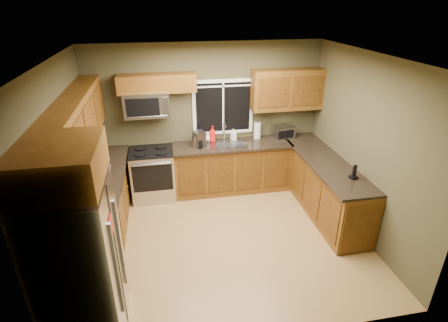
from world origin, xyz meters
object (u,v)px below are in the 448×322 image
object	(u,v)px
paper_towel_roll	(257,130)
toaster_oven	(284,132)
microwave	(147,104)
range	(153,174)
soap_bottle_b	(233,134)
refrigerator	(81,264)
kettle	(196,140)
cordless_phone	(354,174)
coffee_maker	(199,140)
soap_bottle_a	(212,134)
soap_bottle_c	(208,137)

from	to	relation	value
paper_towel_roll	toaster_oven	bearing A→B (deg)	-7.20
microwave	toaster_oven	bearing A→B (deg)	0.25
range	soap_bottle_b	size ratio (longest dim) A/B	4.58
refrigerator	kettle	xyz separation A→B (m)	(1.49, 2.78, 0.16)
paper_towel_roll	soap_bottle_b	world-z (taller)	paper_towel_roll
microwave	range	bearing A→B (deg)	-89.98
refrigerator	cordless_phone	world-z (taller)	refrigerator
microwave	kettle	bearing A→B (deg)	-9.07
refrigerator	coffee_maker	xyz separation A→B (m)	(1.55, 2.77, 0.17)
microwave	cordless_phone	xyz separation A→B (m)	(2.95, -1.76, -0.72)
range	soap_bottle_a	bearing A→B (deg)	9.83
refrigerator	microwave	size ratio (longest dim) A/B	2.37
cordless_phone	soap_bottle_b	bearing A→B (deg)	127.45
refrigerator	microwave	world-z (taller)	microwave
refrigerator	toaster_oven	size ratio (longest dim) A/B	4.42
microwave	cordless_phone	bearing A→B (deg)	-30.83
refrigerator	range	bearing A→B (deg)	76.03
toaster_oven	soap_bottle_b	distance (m)	0.96
refrigerator	kettle	world-z (taller)	refrigerator
soap_bottle_a	soap_bottle_c	size ratio (longest dim) A/B	1.80
microwave	coffee_maker	size ratio (longest dim) A/B	2.65
refrigerator	soap_bottle_b	xyz separation A→B (m)	(2.22, 3.00, 0.14)
range	soap_bottle_a	size ratio (longest dim) A/B	3.09
kettle	soap_bottle_a	bearing A→B (deg)	29.60
toaster_oven	microwave	bearing A→B (deg)	-179.75
range	microwave	distance (m)	1.27
toaster_oven	coffee_maker	distance (m)	1.63
range	paper_towel_roll	distance (m)	2.09
microwave	coffee_maker	distance (m)	1.09
paper_towel_roll	soap_bottle_b	size ratio (longest dim) A/B	1.66
toaster_oven	paper_towel_roll	bearing A→B (deg)	172.80
kettle	soap_bottle_b	distance (m)	0.76
soap_bottle_b	soap_bottle_c	distance (m)	0.48
soap_bottle_b	refrigerator	bearing A→B (deg)	-126.49
refrigerator	range	xyz separation A→B (m)	(0.69, 2.77, -0.43)
cordless_phone	microwave	bearing A→B (deg)	149.17
soap_bottle_a	soap_bottle_b	size ratio (longest dim) A/B	1.48
range	kettle	size ratio (longest dim) A/B	3.61
refrigerator	toaster_oven	bearing A→B (deg)	42.56
soap_bottle_c	cordless_phone	xyz separation A→B (m)	(1.90, -1.86, -0.02)
microwave	soap_bottle_c	xyz separation A→B (m)	(1.05, 0.09, -0.71)
toaster_oven	soap_bottle_a	world-z (taller)	soap_bottle_a
range	cordless_phone	world-z (taller)	cordless_phone
toaster_oven	cordless_phone	xyz separation A→B (m)	(0.46, -1.77, -0.05)
coffee_maker	paper_towel_roll	distance (m)	1.15
range	toaster_oven	world-z (taller)	toaster_oven
refrigerator	soap_bottle_c	distance (m)	3.47
cordless_phone	coffee_maker	bearing A→B (deg)	142.14
range	paper_towel_roll	world-z (taller)	paper_towel_roll
toaster_oven	coffee_maker	bearing A→B (deg)	-174.81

